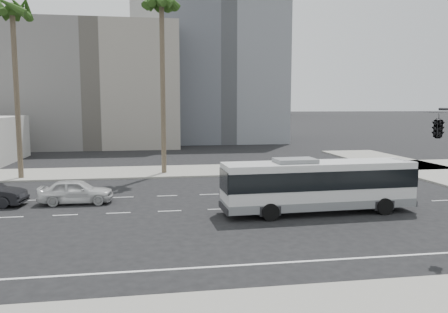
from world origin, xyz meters
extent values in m
plane|color=black|center=(0.00, 0.00, 0.00)|extent=(700.00, 700.00, 0.00)
cube|color=gray|center=(0.00, 15.50, 0.07)|extent=(120.00, 7.00, 0.15)
cube|color=slate|center=(-12.00, 45.00, 9.00)|extent=(24.00, 18.00, 18.00)
cube|color=slate|center=(8.00, 52.00, 13.00)|extent=(20.00, 20.00, 26.00)
cube|color=#B8B5AC|center=(-2.00, 250.00, 22.00)|extent=(42.00, 42.00, 44.00)
cube|color=#B8B5AC|center=(-2.00, 250.00, 60.00)|extent=(26.00, 26.00, 32.00)
cube|color=#575B63|center=(45.00, 230.00, 35.00)|extent=(26.00, 26.00, 70.00)
cube|color=#575B63|center=(70.00, 260.00, 30.00)|extent=(22.00, 22.00, 60.00)
cube|color=silver|center=(5.66, -1.74, 1.75)|extent=(11.39, 2.91, 2.53)
cube|color=black|center=(5.66, -1.74, 2.10)|extent=(11.45, 2.97, 1.07)
cube|color=slate|center=(5.66, -1.74, 0.63)|extent=(11.41, 2.95, 0.49)
cube|color=slate|center=(4.19, -1.74, 3.12)|extent=(2.40, 1.65, 0.29)
cube|color=#262628|center=(11.02, -1.74, 2.88)|extent=(0.65, 1.78, 0.29)
cylinder|color=black|center=(9.26, -2.99, 0.49)|extent=(0.97, 0.29, 0.97)
cylinder|color=black|center=(9.26, -0.49, 0.49)|extent=(0.97, 0.29, 0.97)
cylinder|color=black|center=(2.34, -2.99, 0.49)|extent=(0.97, 0.29, 0.97)
cylinder|color=black|center=(2.34, -0.49, 0.49)|extent=(0.97, 0.29, 0.97)
imported|color=silver|center=(-8.87, 3.11, 0.79)|extent=(2.03, 4.72, 1.59)
imported|color=#262628|center=(8.33, -8.68, 5.44)|extent=(2.90, 1.56, 1.15)
cylinder|color=brown|center=(-2.91, 14.33, 7.60)|extent=(0.42, 0.42, 15.19)
cylinder|color=brown|center=(-15.06, 13.46, 6.95)|extent=(0.44, 0.44, 13.89)
camera|label=1|loc=(-3.97, -26.12, 6.39)|focal=35.44mm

